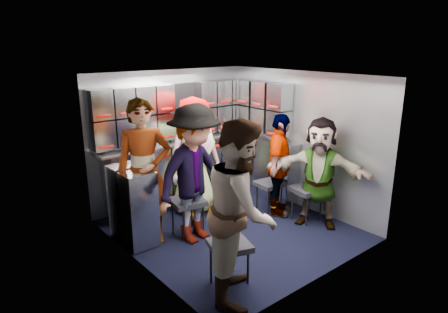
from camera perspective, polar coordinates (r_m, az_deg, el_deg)
floor at (r=5.62m, az=1.15°, el=-10.40°), size 3.00×3.00×0.00m
wall_back at (r=6.41m, az=-7.54°, el=2.81°), size 2.80×0.04×2.10m
wall_left at (r=4.50m, az=-12.49°, el=-3.19°), size 0.04×3.00×2.10m
wall_right at (r=6.21m, az=11.08°, el=2.21°), size 0.04×3.00×2.10m
ceiling at (r=5.05m, az=1.29°, el=11.47°), size 2.80×3.00×0.02m
cart_bank_back at (r=6.39m, az=-6.36°, el=-2.36°), size 2.68×0.38×0.99m
cart_bank_left at (r=5.25m, az=-12.90°, el=-6.86°), size 0.38×0.76×0.99m
counter at (r=6.25m, az=-6.50°, el=2.17°), size 2.68×0.42×0.03m
locker_bank_back at (r=6.20m, az=-6.95°, el=6.53°), size 2.68×0.28×0.82m
locker_bank_right at (r=6.48m, az=5.65°, el=6.97°), size 0.28×1.00×0.82m
right_cabinet at (r=6.64m, az=6.03°, el=-1.61°), size 0.28×1.20×1.00m
coffee_niche at (r=6.35m, az=-5.86°, el=6.60°), size 0.46×0.16×0.84m
red_latch_strip at (r=6.12m, az=-5.44°, el=0.60°), size 2.60×0.02×0.03m
jump_seat_near_left at (r=4.29m, az=0.79°, el=-12.87°), size 0.51×0.49×0.48m
jump_seat_mid_left at (r=5.35m, az=-5.23°, el=-6.68°), size 0.49×0.47×0.50m
jump_seat_center at (r=6.20m, az=-5.06°, el=-3.94°), size 0.47×0.46×0.44m
jump_seat_mid_right at (r=6.13m, az=6.52°, el=-4.09°), size 0.42×0.40×0.46m
jump_seat_near_right at (r=5.87m, az=11.81°, el=-4.85°), size 0.48×0.46×0.50m
attendant_standing at (r=5.08m, az=-11.32°, el=-2.30°), size 0.81×0.70×1.86m
attendant_arc_a at (r=3.95m, az=2.51°, el=-7.67°), size 1.12×1.11×1.82m
attendant_arc_b at (r=5.05m, az=-4.20°, el=-2.57°), size 1.24×0.83×1.79m
attendant_arc_c at (r=5.91m, az=-4.19°, el=0.07°), size 0.89×0.61×1.76m
attendant_arc_d at (r=5.90m, az=7.88°, el=-1.26°), size 0.95×0.80×1.53m
attendant_arc_e at (r=5.66m, az=13.41°, el=-2.23°), size 1.10×1.47×1.54m
bottle_left at (r=5.97m, az=-9.56°, el=2.76°), size 0.06×0.06×0.25m
bottle_mid at (r=5.82m, az=-12.29°, el=2.32°), size 0.06×0.06×0.26m
bottle_right at (r=6.67m, az=-0.07°, el=4.47°), size 0.06×0.06×0.27m
cup_left at (r=6.02m, az=-8.82°, el=2.19°), size 0.09×0.09×0.10m
cup_right at (r=6.93m, az=2.46°, el=4.16°), size 0.08×0.08×0.10m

